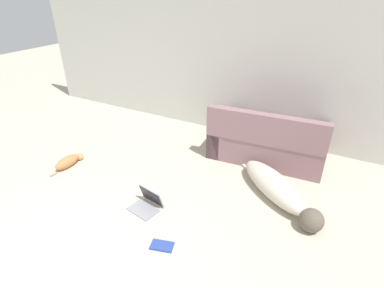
# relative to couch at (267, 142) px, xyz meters

# --- Properties ---
(ground_plane) EXTENTS (20.00, 20.00, 0.00)m
(ground_plane) POSITION_rel_couch_xyz_m (-1.08, -3.18, -0.27)
(ground_plane) COLOR #BCB29E
(wall_back) EXTENTS (7.93, 0.06, 2.71)m
(wall_back) POSITION_rel_couch_xyz_m (-1.08, 0.64, 1.08)
(wall_back) COLOR beige
(wall_back) RESTS_ON ground_plane
(couch) EXTENTS (1.75, 1.01, 0.87)m
(couch) POSITION_rel_couch_xyz_m (0.00, 0.00, 0.00)
(couch) COLOR gray
(couch) RESTS_ON ground_plane
(dog) EXTENTS (1.44, 1.22, 0.29)m
(dog) POSITION_rel_couch_xyz_m (0.43, -0.93, -0.13)
(dog) COLOR beige
(dog) RESTS_ON ground_plane
(cat) EXTENTS (0.16, 0.60, 0.17)m
(cat) POSITION_rel_couch_xyz_m (-2.53, -1.64, -0.19)
(cat) COLOR #BC7A47
(cat) RESTS_ON ground_plane
(laptop_open) EXTENTS (0.41, 0.37, 0.25)m
(laptop_open) POSITION_rel_couch_xyz_m (-0.94, -1.85, -0.19)
(laptop_open) COLOR gray
(laptop_open) RESTS_ON ground_plane
(book_blue) EXTENTS (0.27, 0.20, 0.02)m
(book_blue) POSITION_rel_couch_xyz_m (-0.44, -2.30, -0.26)
(book_blue) COLOR #28428E
(book_blue) RESTS_ON ground_plane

